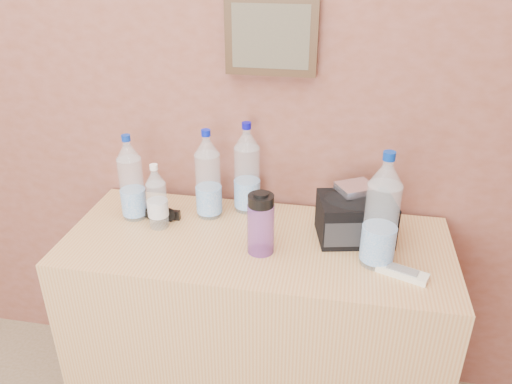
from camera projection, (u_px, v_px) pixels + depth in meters
The scene contains 12 objects.
picture_frame at pixel (271, 36), 1.59m from camera, with size 0.30×0.03×0.25m, color #382311, non-canonical shape.
dresser at pixel (256, 332), 1.82m from camera, with size 1.27×0.53×0.79m, color tan.
pet_large_a at pixel (131, 182), 1.72m from camera, with size 0.08×0.08×0.31m.
pet_large_b at pixel (208, 179), 1.73m from camera, with size 0.09×0.09×0.32m.
pet_large_c at pixel (247, 172), 1.77m from camera, with size 0.09×0.09×0.33m.
pet_large_d at pixel (381, 217), 1.45m from camera, with size 0.10×0.10×0.37m.
pet_small at pixel (157, 200), 1.68m from camera, with size 0.07×0.07×0.23m.
nalgene_bottle at pixel (261, 223), 1.54m from camera, with size 0.08×0.08×0.21m.
sunglasses at pixel (162, 214), 1.76m from camera, with size 0.13×0.05×0.03m, color black, non-canonical shape.
ac_remote at pixel (402, 273), 1.46m from camera, with size 0.15×0.05×0.02m, color silver.
toiletry_bag at pixel (355, 216), 1.62m from camera, with size 0.24×0.17×0.16m, color black, non-canonical shape.
foil_packet at pixel (356, 188), 1.60m from camera, with size 0.11×0.09×0.02m, color silver.
Camera 1 is at (0.63, 0.35, 1.68)m, focal length 35.00 mm.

